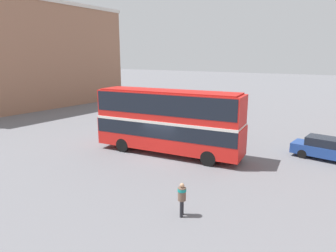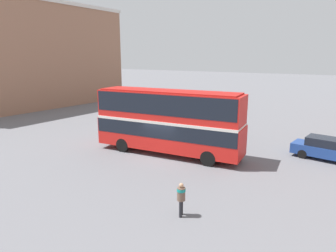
# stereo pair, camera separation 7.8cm
# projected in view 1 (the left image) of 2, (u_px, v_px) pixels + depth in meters

# --- Properties ---
(ground_plane) EXTENTS (240.00, 240.00, 0.00)m
(ground_plane) POSITION_uv_depth(u_px,v_px,m) (163.00, 157.00, 21.97)
(ground_plane) COLOR slate
(building_row_left) EXTENTS (9.18, 28.35, 14.77)m
(building_row_left) POSITION_uv_depth(u_px,v_px,m) (29.00, 55.00, 42.83)
(building_row_left) COLOR #9E7056
(building_row_left) RESTS_ON ground_plane
(double_decker_bus) EXTENTS (11.39, 4.02, 4.80)m
(double_decker_bus) POSITION_uv_depth(u_px,v_px,m) (168.00, 118.00, 22.03)
(double_decker_bus) COLOR red
(double_decker_bus) RESTS_ON ground_plane
(pedestrian_foreground) EXTENTS (0.52, 0.52, 1.61)m
(pedestrian_foreground) POSITION_uv_depth(u_px,v_px,m) (182.00, 196.00, 13.59)
(pedestrian_foreground) COLOR #232328
(pedestrian_foreground) RESTS_ON ground_plane
(parked_car_kerb_near) EXTENTS (4.91, 2.71, 1.70)m
(parked_car_kerb_near) POSITION_uv_depth(u_px,v_px,m) (172.00, 117.00, 32.02)
(parked_car_kerb_near) COLOR slate
(parked_car_kerb_near) RESTS_ON ground_plane
(parked_car_kerb_far) EXTENTS (4.81, 2.15, 1.58)m
(parked_car_kerb_far) POSITION_uv_depth(u_px,v_px,m) (327.00, 149.00, 21.24)
(parked_car_kerb_far) COLOR navy
(parked_car_kerb_far) RESTS_ON ground_plane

